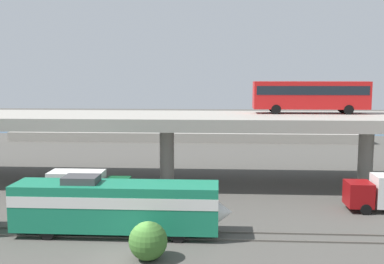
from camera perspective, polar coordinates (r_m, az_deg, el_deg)
The scene contains 15 objects.
ground_plane at distance 28.94m, azimuth -7.86°, elevation -15.48°, with size 260.00×260.00×0.00m, color #4C4944.
rail_strip_near at distance 31.89m, azimuth -6.70°, elevation -13.19°, with size 110.00×0.12×0.12m, color #59544C.
rail_strip_far at distance 33.29m, azimuth -6.23°, elevation -12.30°, with size 110.00×0.12×0.12m, color #59544C.
train_locomotive at distance 32.12m, azimuth -8.34°, elevation -9.06°, with size 15.25×3.04×4.18m.
highway_overpass at distance 46.76m, azimuth -3.22°, elevation 1.28°, with size 96.00×11.34×7.18m.
transit_bus_on_overpass at distance 49.44m, azimuth 14.74°, elevation 4.67°, with size 12.00×2.68×3.40m.
service_truck_west at distance 39.79m, azimuth -13.14°, elevation -6.86°, with size 6.80×2.46×3.04m.
pier_parking_lot at distance 82.04m, azimuth -0.39°, elevation -0.20°, with size 61.93×12.82×1.60m, color #9E998E.
parked_car_0 at distance 84.92m, azimuth -16.36°, elevation 0.83°, with size 4.18×1.87×1.50m.
parked_car_1 at distance 83.28m, azimuth 9.42°, elevation 0.90°, with size 4.47×1.96×1.50m.
parked_car_2 at distance 80.61m, azimuth 6.72°, elevation 0.75°, with size 4.34×1.93×1.50m.
parked_car_3 at distance 85.07m, azimuth -9.81°, elevation 1.02°, with size 4.12×1.91×1.50m.
parked_car_4 at distance 82.77m, azimuth -12.11°, elevation 0.80°, with size 4.11×1.83×1.50m.
harbor_water at distance 104.94m, azimuth 0.44°, elevation 0.93°, with size 140.00×36.00×0.01m, color #2D5170.
shrub_right at distance 28.10m, azimuth -5.58°, elevation -13.57°, with size 2.36×2.36×2.36m, color #39692A.
Camera 1 is at (5.37, -26.22, 11.01)m, focal length 42.11 mm.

